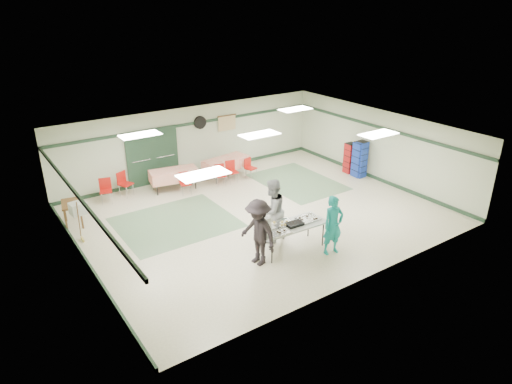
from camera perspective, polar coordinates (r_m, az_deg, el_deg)
floor at (r=14.84m, az=0.42°, el=-2.79°), size 11.00×11.00×0.00m
ceiling at (r=13.87m, az=0.45°, el=7.28°), size 11.00×11.00×0.00m
wall_back at (r=17.97m, az=-7.84°, el=6.34°), size 11.00×0.00×11.00m
wall_front at (r=11.24m, az=13.71°, el=-4.85°), size 11.00×0.00×11.00m
wall_left at (r=12.28m, az=-21.17°, el=-3.33°), size 0.00×9.00×9.00m
wall_right at (r=17.85m, az=15.16°, el=5.62°), size 0.00×9.00×9.00m
trim_back at (r=17.76m, az=-7.92°, el=8.48°), size 11.00×0.06×0.10m
baseboard_back at (r=18.36m, az=-7.58°, el=2.47°), size 11.00×0.06×0.12m
trim_left at (r=12.01m, az=-21.51°, el=-0.30°), size 0.06×9.00×0.10m
baseboard_left at (r=12.88m, az=-20.21°, el=-8.44°), size 0.06×9.00×0.12m
trim_right at (r=17.64m, az=15.33°, el=7.77°), size 0.06×9.00×0.10m
baseboard_right at (r=18.24m, az=14.67°, el=1.75°), size 0.06×9.00×0.12m
green_patch_a at (r=14.53m, az=-10.00°, el=-3.76°), size 3.50×3.00×0.01m
green_patch_b at (r=17.49m, az=5.15°, el=1.30°), size 2.50×3.50×0.01m
double_door_left at (r=17.20m, az=-14.23°, el=4.00°), size 0.90×0.06×2.10m
double_door_right at (r=17.52m, az=-11.34°, el=4.62°), size 0.90×0.06×2.10m
door_frame at (r=17.33m, az=-12.76°, el=4.29°), size 2.00×0.03×2.15m
wall_fan at (r=17.86m, az=-7.01°, el=8.62°), size 0.50×0.10×0.50m
scroll_banner at (r=18.48m, az=-3.66°, el=8.59°), size 0.80×0.02×0.60m
serving_table at (r=12.58m, az=4.47°, el=-4.26°), size 2.04×0.88×0.76m
sheet_tray_right at (r=12.89m, az=6.53°, el=-3.39°), size 0.63×0.49×0.02m
sheet_tray_mid at (r=12.58m, az=3.39°, el=-3.97°), size 0.58×0.45×0.02m
sheet_tray_left at (r=12.12m, az=2.90°, el=-5.07°), size 0.58×0.45×0.02m
baking_pan at (r=12.52m, az=4.84°, el=-4.00°), size 0.48×0.31×0.08m
foam_box_stack at (r=11.98m, az=1.13°, el=-4.20°), size 0.27×0.25×0.47m
volunteer_teal at (r=12.50m, az=9.61°, el=-4.12°), size 0.66×0.49×1.68m
volunteer_grey at (r=12.91m, az=1.99°, el=-2.37°), size 1.05×0.90×1.87m
volunteer_dark at (r=11.81m, az=0.27°, el=-5.08°), size 0.84×1.27×1.83m
dining_table_a at (r=17.73m, az=-3.77°, el=3.62°), size 1.92×1.09×0.77m
dining_table_b at (r=16.80m, az=-10.22°, el=2.14°), size 1.80×1.03×0.77m
chair_a at (r=17.24m, az=-3.13°, el=2.86°), size 0.44×0.44×0.85m
chair_b at (r=17.01m, az=-4.53°, el=2.44°), size 0.46×0.46×0.80m
chair_c at (r=17.66m, az=-0.83°, el=3.26°), size 0.45×0.45×0.78m
chair_d at (r=16.39m, az=-8.87°, el=1.40°), size 0.45×0.45×0.80m
chair_loose_a at (r=16.67m, az=-16.21°, el=1.29°), size 0.55×0.55×0.88m
chair_loose_b at (r=16.32m, az=-18.29°, el=0.48°), size 0.49×0.49×0.85m
crate_stack_blue_a at (r=18.11m, az=12.99°, el=4.00°), size 0.39×0.39×1.45m
crate_stack_red at (r=18.52m, az=11.66°, el=4.18°), size 0.39×0.39×1.22m
crate_stack_blue_b at (r=18.17m, az=12.79°, el=3.99°), size 0.46×0.46×1.39m
printer_table at (r=15.00m, az=-22.06°, el=-1.64°), size 0.71×0.95×0.74m
office_printer at (r=14.06m, az=-21.33°, el=-1.91°), size 0.48×0.44×0.35m
broom at (r=13.97m, az=-21.27°, el=-3.33°), size 0.06×0.20×1.23m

